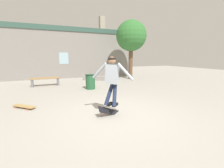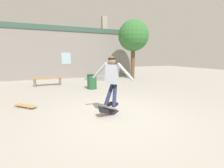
{
  "view_description": "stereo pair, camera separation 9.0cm",
  "coord_description": "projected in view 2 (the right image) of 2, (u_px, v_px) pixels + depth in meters",
  "views": [
    {
      "loc": [
        -1.76,
        -3.83,
        1.72
      ],
      "look_at": [
        -0.14,
        0.08,
        0.95
      ],
      "focal_mm": 24.0,
      "sensor_mm": 36.0,
      "label": 1
    },
    {
      "loc": [
        -1.67,
        -3.87,
        1.72
      ],
      "look_at": [
        -0.14,
        0.08,
        0.95
      ],
      "focal_mm": 24.0,
      "sensor_mm": 36.0,
      "label": 2
    }
  ],
  "objects": [
    {
      "name": "skateboard_flipping",
      "position": [
        110.0,
        111.0,
        4.49
      ],
      "size": [
        0.77,
        0.44,
        0.48
      ],
      "rotation": [
        0.0,
        0.0,
        0.33
      ],
      "color": "black"
    },
    {
      "name": "ground_plane",
      "position": [
        117.0,
        116.0,
        4.45
      ],
      "size": [
        40.0,
        40.0,
        0.0
      ],
      "primitive_type": "plane",
      "color": "#A39E93"
    },
    {
      "name": "park_bench",
      "position": [
        48.0,
        80.0,
        9.03
      ],
      "size": [
        1.67,
        0.48,
        0.52
      ],
      "rotation": [
        0.0,
        0.0,
        0.04
      ],
      "color": "#99754C",
      "rests_on": "ground_plane"
    },
    {
      "name": "trash_bin",
      "position": [
        92.0,
        81.0,
        8.12
      ],
      "size": [
        0.54,
        0.54,
        0.8
      ],
      "color": "#235633",
      "rests_on": "ground_plane"
    },
    {
      "name": "tree_right",
      "position": [
        133.0,
        36.0,
        11.39
      ],
      "size": [
        2.32,
        2.32,
        4.48
      ],
      "color": "brown",
      "rests_on": "ground_plane"
    },
    {
      "name": "building_backdrop",
      "position": [
        75.0,
        52.0,
        12.3
      ],
      "size": [
        11.22,
        0.52,
        5.11
      ],
      "color": "gray",
      "rests_on": "ground_plane"
    },
    {
      "name": "skate_ledge",
      "position": [
        97.0,
        78.0,
        11.25
      ],
      "size": [
        1.68,
        1.31,
        0.31
      ],
      "rotation": [
        0.0,
        0.0,
        -0.57
      ],
      "color": "gray",
      "rests_on": "ground_plane"
    },
    {
      "name": "skateboard_resting",
      "position": [
        26.0,
        106.0,
        5.15
      ],
      "size": [
        0.78,
        0.75,
        0.08
      ],
      "rotation": [
        0.0,
        0.0,
        5.53
      ],
      "color": "#AD894C",
      "rests_on": "ground_plane"
    },
    {
      "name": "skater",
      "position": [
        112.0,
        77.0,
        4.27
      ],
      "size": [
        0.94,
        0.99,
        1.43
      ],
      "rotation": [
        0.0,
        0.0,
        0.76
      ],
      "color": "#9EA8B2"
    }
  ]
}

